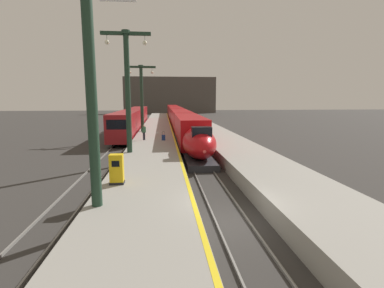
{
  "coord_description": "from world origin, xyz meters",
  "views": [
    {
      "loc": [
        -3.06,
        -11.97,
        5.56
      ],
      "look_at": [
        -0.64,
        11.68,
        1.8
      ],
      "focal_mm": 26.81,
      "sensor_mm": 36.0,
      "label": 1
    }
  ],
  "objects_px": {
    "station_column_near": "(91,55)",
    "passenger_near_edge": "(144,131)",
    "highspeed_train_main": "(178,117)",
    "regional_train_adjacent": "(133,119)",
    "rolling_suitcase": "(164,138)",
    "station_column_far": "(142,92)",
    "ticket_machine_yellow": "(117,170)",
    "station_column_mid": "(127,81)"
  },
  "relations": [
    {
      "from": "highspeed_train_main",
      "to": "station_column_mid",
      "type": "distance_m",
      "value": 33.96
    },
    {
      "from": "regional_train_adjacent",
      "to": "station_column_far",
      "type": "bearing_deg",
      "value": -77.28
    },
    {
      "from": "station_column_far",
      "to": "rolling_suitcase",
      "type": "bearing_deg",
      "value": -72.59
    },
    {
      "from": "regional_train_adjacent",
      "to": "passenger_near_edge",
      "type": "distance_m",
      "value": 18.74
    },
    {
      "from": "station_column_far",
      "to": "rolling_suitcase",
      "type": "xyz_separation_m",
      "value": [
        2.9,
        -9.24,
        -5.14
      ]
    },
    {
      "from": "station_column_mid",
      "to": "rolling_suitcase",
      "type": "distance_m",
      "value": 9.31
    },
    {
      "from": "station_column_far",
      "to": "rolling_suitcase",
      "type": "height_order",
      "value": "station_column_far"
    },
    {
      "from": "regional_train_adjacent",
      "to": "station_column_mid",
      "type": "bearing_deg",
      "value": -85.13
    },
    {
      "from": "passenger_near_edge",
      "to": "ticket_machine_yellow",
      "type": "bearing_deg",
      "value": -91.4
    },
    {
      "from": "highspeed_train_main",
      "to": "station_column_near",
      "type": "height_order",
      "value": "station_column_near"
    },
    {
      "from": "station_column_far",
      "to": "passenger_near_edge",
      "type": "distance_m",
      "value": 9.85
    },
    {
      "from": "rolling_suitcase",
      "to": "station_column_far",
      "type": "bearing_deg",
      "value": 107.41
    },
    {
      "from": "rolling_suitcase",
      "to": "ticket_machine_yellow",
      "type": "bearing_deg",
      "value": -99.0
    },
    {
      "from": "ticket_machine_yellow",
      "to": "highspeed_train_main",
      "type": "bearing_deg",
      "value": 82.53
    },
    {
      "from": "station_column_near",
      "to": "station_column_mid",
      "type": "xyz_separation_m",
      "value": [
        -0.05,
        12.42,
        -0.3
      ]
    },
    {
      "from": "regional_train_adjacent",
      "to": "station_column_near",
      "type": "xyz_separation_m",
      "value": [
        2.25,
        -38.25,
        5.14
      ]
    },
    {
      "from": "regional_train_adjacent",
      "to": "rolling_suitcase",
      "type": "xyz_separation_m",
      "value": [
        5.1,
        -18.99,
        -0.77
      ]
    },
    {
      "from": "ticket_machine_yellow",
      "to": "station_column_far",
      "type": "bearing_deg",
      "value": 90.79
    },
    {
      "from": "regional_train_adjacent",
      "to": "station_column_mid",
      "type": "xyz_separation_m",
      "value": [
        2.2,
        -25.82,
        4.85
      ]
    },
    {
      "from": "station_column_mid",
      "to": "station_column_near",
      "type": "bearing_deg",
      "value": -89.76
    },
    {
      "from": "station_column_near",
      "to": "rolling_suitcase",
      "type": "relative_size",
      "value": 10.48
    },
    {
      "from": "highspeed_train_main",
      "to": "rolling_suitcase",
      "type": "height_order",
      "value": "highspeed_train_main"
    },
    {
      "from": "regional_train_adjacent",
      "to": "passenger_near_edge",
      "type": "height_order",
      "value": "regional_train_adjacent"
    },
    {
      "from": "station_column_near",
      "to": "ticket_machine_yellow",
      "type": "bearing_deg",
      "value": 84.64
    },
    {
      "from": "passenger_near_edge",
      "to": "rolling_suitcase",
      "type": "height_order",
      "value": "passenger_near_edge"
    },
    {
      "from": "station_column_mid",
      "to": "highspeed_train_main",
      "type": "bearing_deg",
      "value": 79.88
    },
    {
      "from": "station_column_mid",
      "to": "rolling_suitcase",
      "type": "xyz_separation_m",
      "value": [
        2.9,
        6.84,
        -5.62
      ]
    },
    {
      "from": "highspeed_train_main",
      "to": "passenger_near_edge",
      "type": "height_order",
      "value": "highspeed_train_main"
    },
    {
      "from": "regional_train_adjacent",
      "to": "passenger_near_edge",
      "type": "relative_size",
      "value": 21.66
    },
    {
      "from": "station_column_far",
      "to": "highspeed_train_main",
      "type": "bearing_deg",
      "value": 70.85
    },
    {
      "from": "rolling_suitcase",
      "to": "ticket_machine_yellow",
      "type": "relative_size",
      "value": 0.61
    },
    {
      "from": "highspeed_train_main",
      "to": "station_column_near",
      "type": "bearing_deg",
      "value": -97.33
    },
    {
      "from": "highspeed_train_main",
      "to": "ticket_machine_yellow",
      "type": "height_order",
      "value": "highspeed_train_main"
    },
    {
      "from": "highspeed_train_main",
      "to": "regional_train_adjacent",
      "type": "bearing_deg",
      "value": -138.21
    },
    {
      "from": "station_column_far",
      "to": "rolling_suitcase",
      "type": "relative_size",
      "value": 9.2
    },
    {
      "from": "highspeed_train_main",
      "to": "ticket_machine_yellow",
      "type": "bearing_deg",
      "value": -97.47
    },
    {
      "from": "station_column_near",
      "to": "passenger_near_edge",
      "type": "xyz_separation_m",
      "value": [
        0.7,
        19.74,
        -5.23
      ]
    },
    {
      "from": "station_column_near",
      "to": "station_column_far",
      "type": "distance_m",
      "value": 28.51
    },
    {
      "from": "station_column_near",
      "to": "passenger_near_edge",
      "type": "bearing_deg",
      "value": 87.96
    },
    {
      "from": "highspeed_train_main",
      "to": "station_column_far",
      "type": "bearing_deg",
      "value": -109.15
    },
    {
      "from": "regional_train_adjacent",
      "to": "rolling_suitcase",
      "type": "distance_m",
      "value": 19.68
    },
    {
      "from": "highspeed_train_main",
      "to": "rolling_suitcase",
      "type": "distance_m",
      "value": 26.41
    }
  ]
}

